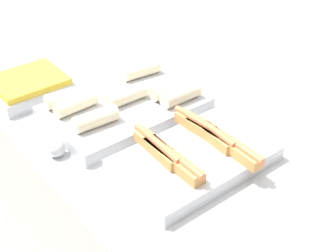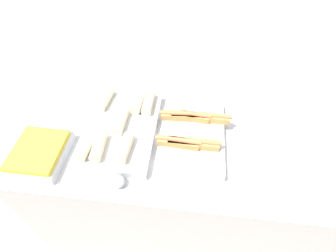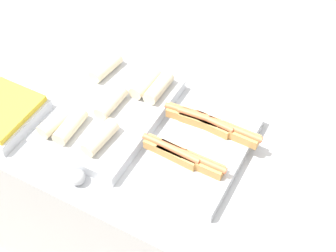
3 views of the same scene
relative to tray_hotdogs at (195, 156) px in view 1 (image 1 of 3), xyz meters
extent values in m
cube|color=#B7BABF|center=(-0.03, 0.00, -0.47)|extent=(1.71, 0.78, 0.87)
cube|color=#B7BABF|center=(0.01, 0.00, -0.01)|extent=(0.30, 0.48, 0.05)
cube|color=tan|center=(-0.05, 0.08, 0.03)|extent=(0.15, 0.05, 0.04)
cylinder|color=#D66B42|center=(-0.05, 0.08, 0.05)|extent=(0.17, 0.03, 0.02)
cube|color=tan|center=(0.05, -0.09, 0.03)|extent=(0.15, 0.05, 0.04)
cylinder|color=#D66B42|center=(0.05, -0.09, 0.05)|extent=(0.17, 0.02, 0.02)
cube|color=tan|center=(-0.10, 0.09, 0.03)|extent=(0.15, 0.06, 0.04)
cylinder|color=#D66B42|center=(-0.10, 0.09, 0.05)|extent=(0.17, 0.04, 0.02)
cube|color=tan|center=(-0.04, -0.09, 0.03)|extent=(0.15, 0.05, 0.04)
cylinder|color=#D66B42|center=(-0.04, -0.09, 0.05)|extent=(0.17, 0.03, 0.02)
cube|color=tan|center=(-0.09, -0.09, 0.03)|extent=(0.15, 0.05, 0.04)
cylinder|color=#D66B42|center=(-0.09, -0.09, 0.05)|extent=(0.17, 0.02, 0.02)
cube|color=tan|center=(0.11, 0.09, 0.03)|extent=(0.15, 0.05, 0.04)
cylinder|color=#D66B42|center=(0.11, 0.09, 0.05)|extent=(0.17, 0.03, 0.02)
cube|color=tan|center=(0.00, 0.09, 0.03)|extent=(0.15, 0.06, 0.04)
cylinder|color=#D66B42|center=(0.00, 0.09, 0.05)|extent=(0.17, 0.04, 0.02)
cube|color=#B7BABF|center=(-0.37, 0.00, -0.01)|extent=(0.36, 0.54, 0.05)
cylinder|color=beige|center=(-0.49, -0.17, 0.04)|extent=(0.07, 0.16, 0.06)
cylinder|color=beige|center=(-0.49, 0.16, 0.04)|extent=(0.07, 0.16, 0.06)
cylinder|color=beige|center=(-0.31, -0.16, 0.04)|extent=(0.07, 0.15, 0.06)
cylinder|color=beige|center=(-0.31, 0.15, 0.04)|extent=(0.06, 0.15, 0.06)
cylinder|color=beige|center=(-0.25, 0.16, 0.04)|extent=(0.06, 0.15, 0.06)
cylinder|color=beige|center=(-0.37, 0.00, 0.04)|extent=(0.06, 0.15, 0.06)
cylinder|color=beige|center=(-0.43, -0.16, 0.04)|extent=(0.06, 0.15, 0.06)
cube|color=#B7BABF|center=(-0.72, -0.21, -0.01)|extent=(0.24, 0.28, 0.05)
cube|color=gold|center=(-0.72, -0.21, 0.03)|extent=(0.22, 0.26, 0.02)
cylinder|color=#B2B5BA|center=(-0.40, -0.31, -0.03)|extent=(0.18, 0.02, 0.01)
sphere|color=#B2B5BA|center=(-0.31, -0.31, -0.01)|extent=(0.06, 0.06, 0.06)
camera|label=1|loc=(0.83, -0.77, 0.89)|focal=50.00mm
camera|label=2|loc=(-0.02, -0.86, 1.02)|focal=28.00mm
camera|label=3|loc=(0.39, -0.97, 1.28)|focal=50.00mm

